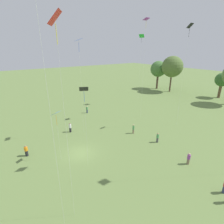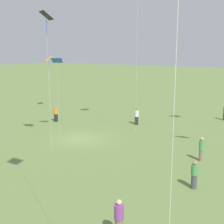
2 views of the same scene
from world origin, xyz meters
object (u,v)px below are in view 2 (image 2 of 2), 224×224
(person_2, at_px, (119,218))
(person_7, at_px, (56,114))
(person_4, at_px, (137,116))
(kite_3, at_px, (49,60))
(person_0, at_px, (194,175))
(kite_6, at_px, (46,20))
(person_1, at_px, (201,149))
(kite_4, at_px, (57,63))

(person_2, bearing_deg, person_7, 4.46)
(person_4, distance_m, person_7, 8.82)
(kite_3, bearing_deg, person_2, 34.31)
(person_0, distance_m, kite_6, 15.18)
(person_0, xyz_separation_m, person_1, (-4.67, -1.03, 0.06))
(person_4, height_order, kite_4, kite_4)
(person_0, relative_size, kite_4, 0.23)
(kite_4, bearing_deg, person_2, 153.53)
(kite_6, bearing_deg, person_0, -115.25)
(person_7, bearing_deg, person_1, 37.83)
(person_1, relative_size, kite_6, 0.16)
(person_0, height_order, kite_4, kite_4)
(person_1, relative_size, person_7, 1.04)
(person_4, bearing_deg, person_7, -173.77)
(kite_3, bearing_deg, person_4, 69.61)
(person_0, relative_size, kite_3, 0.24)
(person_0, distance_m, person_7, 19.94)
(kite_4, bearing_deg, person_4, -108.96)
(person_0, relative_size, person_2, 0.99)
(person_0, xyz_separation_m, kite_6, (-1.25, -12.10, 9.08))
(kite_3, xyz_separation_m, kite_6, (11.89, 11.42, 3.44))
(person_0, height_order, kite_6, kite_6)
(person_7, relative_size, kite_3, 0.24)
(person_0, distance_m, person_4, 15.49)
(person_0, distance_m, kite_4, 16.27)
(person_1, relative_size, kite_4, 0.25)
(person_2, distance_m, person_4, 20.08)
(person_4, bearing_deg, kite_6, -118.22)
(person_1, bearing_deg, kite_3, -119.35)
(person_2, bearing_deg, person_4, -18.78)
(person_0, height_order, person_2, person_2)
(person_2, distance_m, kite_6, 16.04)
(person_1, distance_m, person_7, 17.48)
(kite_3, bearing_deg, person_7, 33.48)
(person_2, height_order, kite_3, kite_3)
(person_1, relative_size, person_4, 0.99)
(person_2, xyz_separation_m, person_7, (-14.54, -16.94, -0.01))
(kite_4, distance_m, kite_6, 5.39)
(person_1, xyz_separation_m, kite_6, (3.42, -11.07, 9.02))
(person_2, bearing_deg, kite_3, 4.19)
(kite_6, bearing_deg, kite_4, 14.09)
(person_0, xyz_separation_m, person_2, (6.21, -1.18, 0.01))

